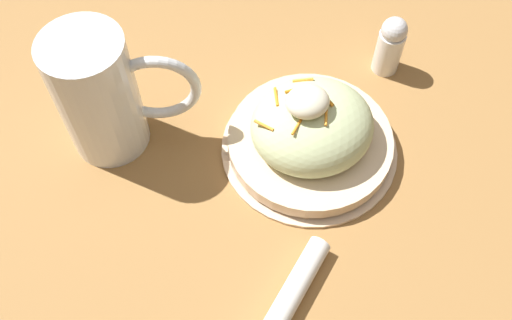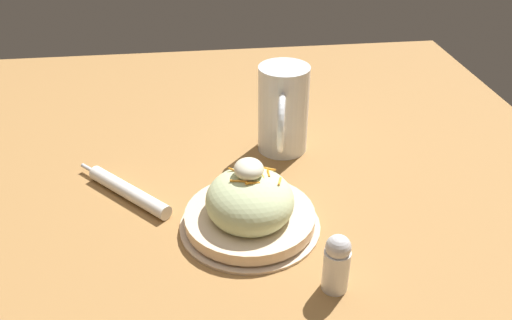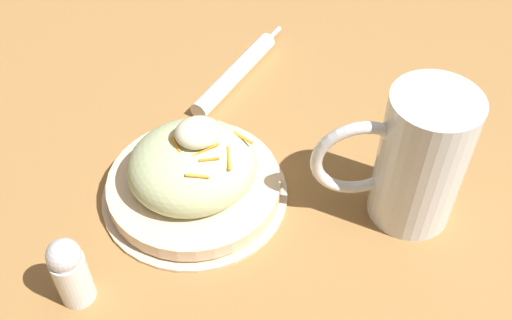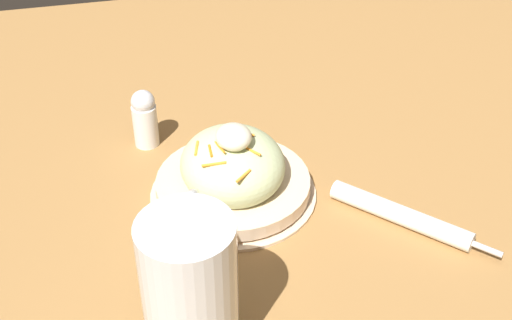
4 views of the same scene
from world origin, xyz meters
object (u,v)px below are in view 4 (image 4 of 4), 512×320
salt_shaker (145,118)px  salad_plate (233,173)px  napkin_roll (402,215)px  beer_mug (190,293)px

salt_shaker → salad_plate: bearing=34.1°
salad_plate → napkin_roll: bearing=62.3°
beer_mug → salt_shaker: size_ratio=1.90×
salad_plate → beer_mug: bearing=-21.3°
beer_mug → napkin_roll: beer_mug is taller
napkin_roll → salt_shaker: 0.38m
salad_plate → napkin_roll: salad_plate is taller
napkin_roll → salt_shaker: (-0.24, -0.29, 0.03)m
napkin_roll → salt_shaker: salt_shaker is taller
salad_plate → napkin_roll: 0.22m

